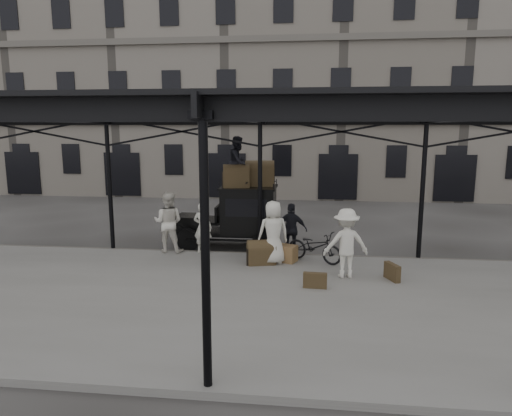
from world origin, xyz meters
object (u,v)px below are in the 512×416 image
Objects in this scene: porter_left at (203,228)px; steamer_trunk_platform at (261,254)px; porter_official at (292,230)px; bicycle at (314,247)px; taxi at (240,214)px; steamer_trunk_roof_near at (236,178)px.

steamer_trunk_platform is (2.01, -1.00, -0.53)m from porter_left.
porter_official is 1.42m from steamer_trunk_platform.
porter_left is at bearing 109.09° from bicycle.
porter_official is at bearing 78.47° from bicycle.
bicycle reaches higher than steamer_trunk_platform.
taxi is 2.17× the size of porter_official.
taxi is 2.19× the size of porter_left.
porter_official reaches higher than porter_left.
steamer_trunk_roof_near is 1.06× the size of steamer_trunk_platform.
bicycle is 2.17× the size of steamer_trunk_platform.
bicycle is (2.57, -1.94, -0.58)m from taxi.
porter_official is (1.85, -1.33, -0.21)m from taxi.
taxi reaches higher than bicycle.
porter_left reaches higher than bicycle.
taxi is 2.64m from steamer_trunk_platform.
steamer_trunk_platform is (0.99, -2.33, -0.75)m from taxi.
porter_official is at bearing -172.45° from porter_left.
steamer_trunk_platform is at bearing 132.59° from bicycle.
steamer_trunk_roof_near reaches higher than porter_left.
porter_left is 0.99× the size of porter_official.
porter_official is 2.03× the size of steamer_trunk_platform.
bicycle is 2.05× the size of steamer_trunk_roof_near.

